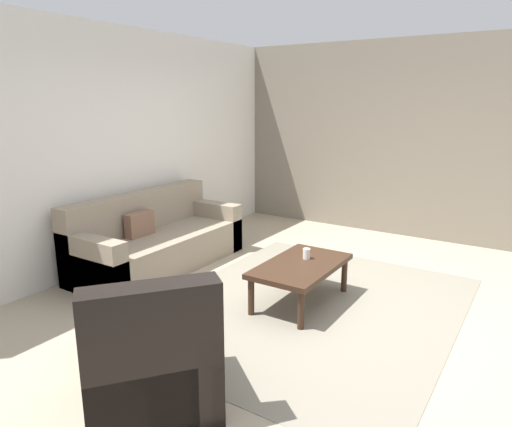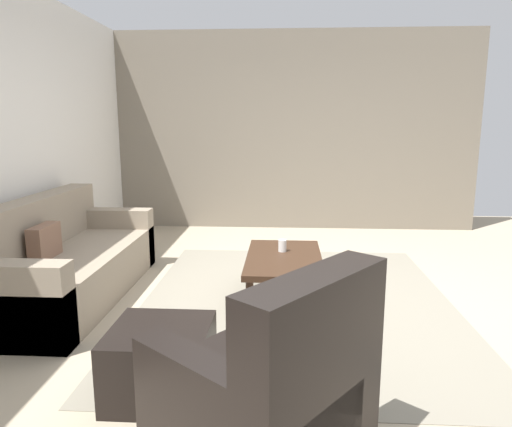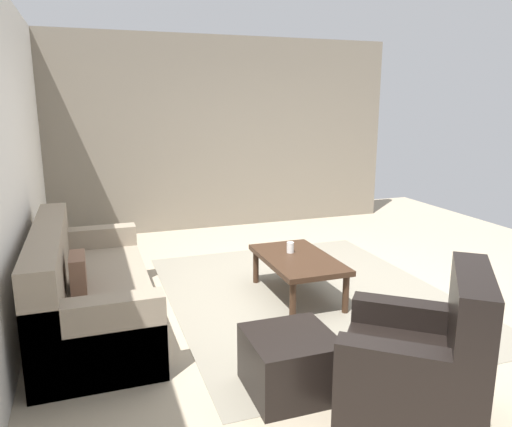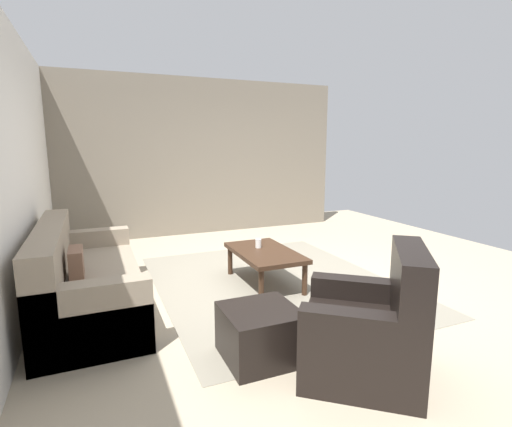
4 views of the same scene
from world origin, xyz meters
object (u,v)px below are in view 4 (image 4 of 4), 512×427
(armchair_leather, at_px, (373,334))
(cup, at_px, (258,243))
(ottoman, at_px, (260,333))
(coffee_table, at_px, (265,255))
(couch_main, at_px, (80,283))

(armchair_leather, xyz_separation_m, cup, (2.12, -0.03, 0.16))
(ottoman, relative_size, coffee_table, 0.51)
(armchair_leather, bearing_deg, coffee_table, -1.40)
(armchair_leather, distance_m, cup, 2.12)
(cup, bearing_deg, coffee_table, -173.80)
(coffee_table, bearing_deg, couch_main, 90.16)
(couch_main, relative_size, cup, 20.31)
(armchair_leather, bearing_deg, cup, -0.86)
(coffee_table, distance_m, cup, 0.18)
(armchair_leather, bearing_deg, ottoman, 51.44)
(couch_main, relative_size, ottoman, 3.85)
(couch_main, distance_m, coffee_table, 1.99)
(couch_main, relative_size, armchair_leather, 1.92)
(couch_main, xyz_separation_m, ottoman, (-1.45, -1.29, -0.10))
(couch_main, bearing_deg, armchair_leather, -135.38)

